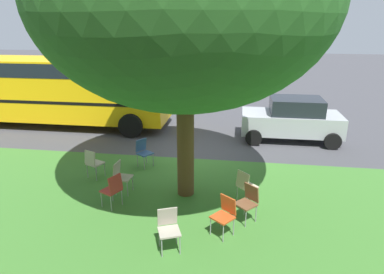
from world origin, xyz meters
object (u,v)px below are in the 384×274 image
(chair_6, at_px, (113,188))
(school_bus, at_px, (49,85))
(chair_3, at_px, (93,162))
(parked_car, at_px, (292,119))
(chair_0, at_px, (225,213))
(chair_1, at_px, (168,226))
(chair_2, at_px, (121,175))
(chair_4, at_px, (143,151))
(chair_5, at_px, (248,200))
(chair_7, at_px, (246,184))

(chair_6, relative_size, school_bus, 0.08)
(chair_3, bearing_deg, chair_6, 128.09)
(parked_car, bearing_deg, chair_0, 71.17)
(parked_car, bearing_deg, chair_1, 65.22)
(chair_1, xyz_separation_m, chair_2, (1.75, -2.13, 0.00))
(school_bus, bearing_deg, chair_4, 143.62)
(chair_3, xyz_separation_m, chair_6, (-1.16, 1.48, 0.00))
(chair_5, relative_size, parked_car, 0.24)
(chair_3, distance_m, chair_7, 4.45)
(chair_2, relative_size, school_bus, 0.08)
(chair_3, height_order, chair_6, same)
(chair_0, height_order, chair_7, same)
(chair_4, bearing_deg, chair_1, 112.73)
(chair_7, height_order, parked_car, parked_car)
(chair_3, xyz_separation_m, chair_4, (-1.20, -1.06, 0.00))
(chair_0, bearing_deg, chair_3, -29.27)
(chair_4, bearing_deg, parked_car, -146.75)
(chair_7, bearing_deg, parked_car, -109.11)
(chair_0, height_order, chair_4, same)
(parked_car, bearing_deg, chair_7, 70.89)
(chair_0, height_order, school_bus, school_bus)
(chair_5, height_order, chair_7, same)
(chair_5, distance_m, chair_6, 3.27)
(school_bus, bearing_deg, parked_car, 176.44)
(chair_7, bearing_deg, chair_2, -1.46)
(chair_4, xyz_separation_m, chair_6, (0.04, 2.54, 0.00))
(chair_2, bearing_deg, chair_3, -33.42)
(chair_0, xyz_separation_m, parked_car, (-2.22, -6.51, 0.32))
(parked_car, relative_size, school_bus, 0.36)
(chair_4, bearing_deg, chair_2, 86.67)
(chair_4, relative_size, parked_car, 0.24)
(chair_0, relative_size, chair_7, 1.00)
(chair_1, bearing_deg, chair_7, -126.84)
(chair_2, bearing_deg, school_bus, -47.67)
(chair_4, relative_size, school_bus, 0.08)
(chair_1, xyz_separation_m, parked_car, (-3.31, -7.16, 0.32))
(chair_1, xyz_separation_m, chair_6, (1.68, -1.38, 0.00))
(chair_7, distance_m, school_bus, 10.29)
(chair_0, bearing_deg, chair_7, -107.77)
(chair_0, distance_m, chair_3, 4.50)
(chair_3, relative_size, chair_6, 1.00)
(chair_0, distance_m, chair_4, 4.26)
(chair_1, height_order, chair_6, same)
(chair_1, bearing_deg, parked_car, -114.78)
(chair_4, xyz_separation_m, parked_car, (-4.95, -3.25, 0.32))
(chair_3, relative_size, parked_car, 0.24)
(chair_7, height_order, school_bus, school_bus)
(chair_3, relative_size, chair_4, 1.00)
(chair_1, height_order, parked_car, parked_car)
(chair_0, xyz_separation_m, chair_5, (-0.50, -0.61, 0.00))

